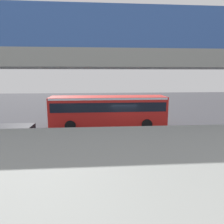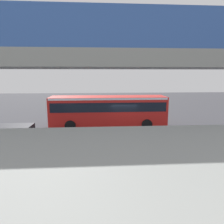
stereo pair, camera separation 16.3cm
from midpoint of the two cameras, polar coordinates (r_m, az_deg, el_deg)
The scene contains 7 objects.
ground at distance 20.59m, azimuth 2.92°, elevation -4.49°, with size 80.00×80.00×0.00m, color #38383D.
city_bus at distance 20.55m, azimuth -1.28°, elevation 0.86°, with size 11.54×2.85×3.15m.
traffic_sign at distance 24.95m, azimuth -0.96°, elevation 2.58°, with size 0.08×0.60×2.80m.
lane_dash_leftmost at distance 23.82m, azimuth 11.73°, elevation -2.63°, with size 2.00×0.20×0.01m, color silver.
lane_dash_left at distance 23.04m, azimuth 2.11°, elevation -2.86°, with size 2.00×0.20×0.01m, color silver.
lane_dash_centre at distance 22.94m, azimuth -7.88°, elevation -3.01°, with size 2.00×0.20×0.01m, color silver.
pedestrian_overpass at distance 7.38m, azimuth 16.26°, elevation 10.24°, with size 29.74×2.60×7.11m.
Camera 1 is at (2.66, 19.72, 5.30)m, focal length 32.69 mm.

